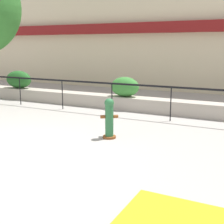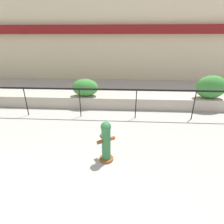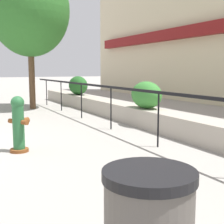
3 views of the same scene
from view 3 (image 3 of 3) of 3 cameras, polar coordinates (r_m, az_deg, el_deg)
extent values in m
cube|color=#ADA393|center=(8.80, 6.23, -0.94)|extent=(18.00, 0.70, 0.50)
cube|color=black|center=(8.16, -0.19, 4.57)|extent=(15.00, 0.05, 0.06)
cylinder|color=black|center=(14.23, -11.89, 3.57)|extent=(0.04, 0.04, 1.15)
cylinder|color=black|center=(12.17, -9.27, 2.96)|extent=(0.04, 0.04, 1.15)
cylinder|color=black|center=(10.16, -5.61, 2.08)|extent=(0.04, 0.04, 1.15)
cylinder|color=black|center=(8.21, -0.19, 0.77)|extent=(0.04, 0.04, 1.15)
cylinder|color=black|center=(6.38, 8.45, -1.33)|extent=(0.04, 0.04, 1.15)
ellipsoid|color=#235B23|center=(13.53, -6.24, 4.85)|extent=(1.35, 0.70, 0.79)
ellipsoid|color=#387F33|center=(8.73, 6.27, 3.13)|extent=(1.13, 0.70, 0.75)
cylinder|color=brown|center=(6.32, -16.57, -6.70)|extent=(0.49, 0.49, 0.06)
cylinder|color=#286638|center=(6.23, -16.73, -2.64)|extent=(0.30, 0.30, 0.85)
sphere|color=#286638|center=(6.16, -16.90, 1.65)|extent=(0.25, 0.25, 0.25)
cylinder|color=brown|center=(6.34, -15.59, -1.49)|extent=(0.17, 0.18, 0.11)
cylinder|color=brown|center=(6.09, -15.65, -1.86)|extent=(0.15, 0.14, 0.09)
cylinder|color=brown|center=(6.34, -17.85, -1.58)|extent=(0.15, 0.14, 0.09)
cylinder|color=brown|center=(12.96, -14.44, 5.90)|extent=(0.24, 0.24, 2.41)
ellipsoid|color=#2D6B28|center=(13.15, -14.85, 17.55)|extent=(3.41, 3.07, 3.58)
cylinder|color=black|center=(1.82, 6.85, -11.40)|extent=(0.55, 0.55, 0.06)
camera|label=1|loc=(6.57, -96.60, 6.63)|focal=50.00mm
camera|label=2|loc=(6.38, -52.76, 16.82)|focal=28.00mm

